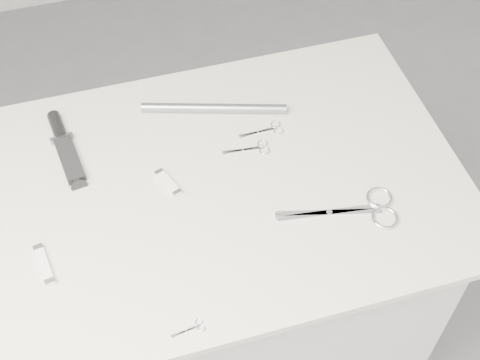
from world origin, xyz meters
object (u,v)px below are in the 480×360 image
object	(u,v)px
embroidery_scissors_a	(254,148)
pocket_knife_b	(168,183)
embroidery_scissors_b	(268,130)
metal_rail	(214,108)
sheathed_knife	(64,144)
plinth	(227,291)
tiny_scissors	(193,328)
large_shears	(363,209)
pocket_knife_a	(44,265)

from	to	relation	value
embroidery_scissors_a	pocket_knife_b	distance (m)	0.20
embroidery_scissors_b	metal_rail	bearing A→B (deg)	136.67
pocket_knife_b	embroidery_scissors_b	bearing A→B (deg)	-91.43
pocket_knife_b	embroidery_scissors_a	bearing A→B (deg)	-98.63
pocket_knife_b	metal_rail	size ratio (longest dim) A/B	0.24
metal_rail	pocket_knife_b	bearing A→B (deg)	-129.47
metal_rail	sheathed_knife	bearing A→B (deg)	-178.03
plinth	tiny_scissors	size ratio (longest dim) A/B	14.43
large_shears	sheathed_knife	xyz separation A→B (m)	(-0.56, 0.34, 0.00)
large_shears	pocket_knife_a	size ratio (longest dim) A/B	2.58
embroidery_scissors_a	sheathed_knife	xyz separation A→B (m)	(-0.39, 0.12, 0.01)
pocket_knife_b	pocket_knife_a	bearing A→B (deg)	94.36
embroidery_scissors_b	tiny_scissors	size ratio (longest dim) A/B	1.60
plinth	sheathed_knife	size ratio (longest dim) A/B	4.30
large_shears	embroidery_scissors_b	world-z (taller)	large_shears
tiny_scissors	pocket_knife_a	size ratio (longest dim) A/B	0.66
pocket_knife_a	sheathed_knife	bearing A→B (deg)	-23.37
embroidery_scissors_b	sheathed_knife	size ratio (longest dim) A/B	0.48
sheathed_knife	metal_rail	size ratio (longest dim) A/B	0.64
pocket_knife_a	metal_rail	xyz separation A→B (m)	(0.41, 0.30, 0.01)
embroidery_scissors_a	metal_rail	world-z (taller)	metal_rail
embroidery_scissors_a	embroidery_scissors_b	size ratio (longest dim) A/B	1.03
embroidery_scissors_a	pocket_knife_b	world-z (taller)	pocket_knife_b
large_shears	pocket_knife_b	size ratio (longest dim) A/B	3.17
pocket_knife_a	metal_rail	distance (m)	0.51
embroidery_scissors_b	plinth	bearing A→B (deg)	-141.79
embroidery_scissors_a	pocket_knife_b	size ratio (longest dim) A/B	1.34
large_shears	embroidery_scissors_a	bearing A→B (deg)	137.66
tiny_scissors	pocket_knife_b	bearing A→B (deg)	77.19
metal_rail	plinth	bearing A→B (deg)	-99.53
embroidery_scissors_b	pocket_knife_b	world-z (taller)	pocket_knife_b
large_shears	pocket_knife_b	xyz separation A→B (m)	(-0.36, 0.17, 0.00)
pocket_knife_b	metal_rail	world-z (taller)	metal_rail
plinth	large_shears	world-z (taller)	large_shears
plinth	metal_rail	world-z (taller)	metal_rail
pocket_knife_b	metal_rail	bearing A→B (deg)	-60.55
embroidery_scissors_a	metal_rail	xyz separation A→B (m)	(-0.05, 0.13, 0.01)
large_shears	embroidery_scissors_a	distance (m)	0.27
tiny_scissors	pocket_knife_a	distance (m)	0.31
embroidery_scissors_b	pocket_knife_b	size ratio (longest dim) A/B	1.29
embroidery_scissors_b	sheathed_knife	bearing A→B (deg)	168.39
plinth	pocket_knife_a	bearing A→B (deg)	-164.75
embroidery_scissors_a	pocket_knife_b	bearing A→B (deg)	-161.96
plinth	embroidery_scissors_b	size ratio (longest dim) A/B	9.01
large_shears	sheathed_knife	bearing A→B (deg)	159.41
large_shears	embroidery_scissors_a	size ratio (longest dim) A/B	2.37
embroidery_scissors_a	pocket_knife_a	xyz separation A→B (m)	(-0.47, -0.17, 0.00)
sheathed_knife	plinth	bearing A→B (deg)	-129.19
pocket_knife_a	embroidery_scissors_a	bearing A→B (deg)	-79.15
plinth	metal_rail	xyz separation A→B (m)	(0.03, 0.20, 0.48)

